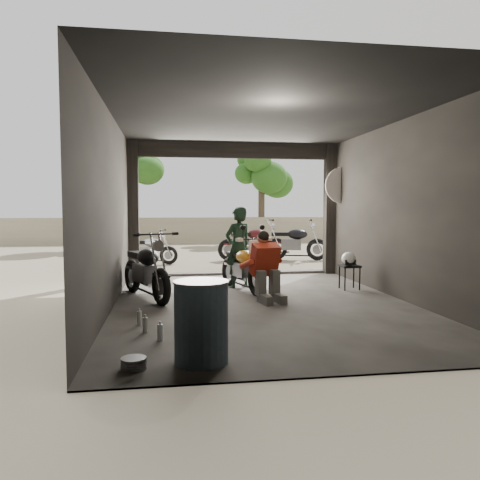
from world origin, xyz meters
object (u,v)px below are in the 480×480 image
object	(u,v)px
outside_bike_c	(293,240)
outside_bike_a	(148,247)
stool	(350,269)
mechanic	(268,268)
oil_drum	(201,323)
main_bike	(242,264)
helmet	(349,259)
outside_bike_b	(253,240)
left_bike	(145,265)
sign_post	(342,202)
rider	(238,248)

from	to	relation	value
outside_bike_c	outside_bike_a	bearing A→B (deg)	113.14
stool	mechanic	bearing A→B (deg)	-153.74
outside_bike_a	oil_drum	distance (m)	9.01
oil_drum	main_bike	bearing A→B (deg)	75.28
stool	helmet	size ratio (longest dim) A/B	1.72
helmet	oil_drum	size ratio (longest dim) A/B	0.33
main_bike	outside_bike_c	xyz separation A→B (m)	(2.46, 5.20, 0.09)
stool	main_bike	bearing A→B (deg)	174.09
outside_bike_b	oil_drum	bearing A→B (deg)	167.20
left_bike	outside_bike_b	size ratio (longest dim) A/B	0.95
left_bike	mechanic	size ratio (longest dim) A/B	1.51
mechanic	sign_post	world-z (taller)	sign_post
outside_bike_c	helmet	distance (m)	5.45
left_bike	outside_bike_c	size ratio (longest dim) A/B	0.95
outside_bike_b	mechanic	bearing A→B (deg)	172.65
rider	stool	xyz separation A→B (m)	(2.17, -0.56, -0.40)
main_bike	stool	world-z (taller)	main_bike
left_bike	outside_bike_b	distance (m)	6.55
outside_bike_a	stool	world-z (taller)	outside_bike_a
sign_post	outside_bike_c	bearing A→B (deg)	81.77
stool	sign_post	xyz separation A→B (m)	(0.56, 1.88, 1.36)
helmet	left_bike	bearing A→B (deg)	-172.30
left_bike	helmet	distance (m)	3.98
outside_bike_c	helmet	xyz separation A→B (m)	(-0.34, -5.43, -0.01)
mechanic	sign_post	xyz separation A→B (m)	(2.43, 2.81, 1.19)
outside_bike_c	rider	size ratio (longest dim) A/B	1.14
stool	helmet	distance (m)	0.21
outside_bike_c	sign_post	size ratio (longest dim) A/B	0.73
sign_post	stool	bearing A→B (deg)	-118.66
left_bike	main_bike	bearing A→B (deg)	-7.86
helmet	outside_bike_b	bearing A→B (deg)	103.27
outside_bike_a	stool	bearing A→B (deg)	-127.41
outside_bike_b	rider	distance (m)	5.10
outside_bike_a	helmet	bearing A→B (deg)	-127.65
sign_post	mechanic	bearing A→B (deg)	-143.13
outside_bike_b	helmet	size ratio (longest dim) A/B	6.49
main_bike	mechanic	size ratio (longest dim) A/B	1.38
outside_bike_c	mechanic	world-z (taller)	outside_bike_c
main_bike	helmet	distance (m)	2.13
outside_bike_a	outside_bike_b	size ratio (longest dim) A/B	0.79
outside_bike_a	mechanic	size ratio (longest dim) A/B	1.25
outside_bike_b	helmet	xyz separation A→B (m)	(0.94, -5.52, -0.01)
rider	helmet	size ratio (longest dim) A/B	5.67
outside_bike_c	stool	distance (m)	5.44
outside_bike_a	oil_drum	xyz separation A→B (m)	(0.91, -8.96, -0.07)
outside_bike_a	mechanic	bearing A→B (deg)	-146.20
outside_bike_a	outside_bike_b	distance (m)	3.25
left_bike	outside_bike_b	xyz separation A→B (m)	(3.04, 5.80, 0.03)
outside_bike_a	mechanic	xyz separation A→B (m)	(2.28, -5.89, 0.09)
rider	mechanic	bearing A→B (deg)	74.62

